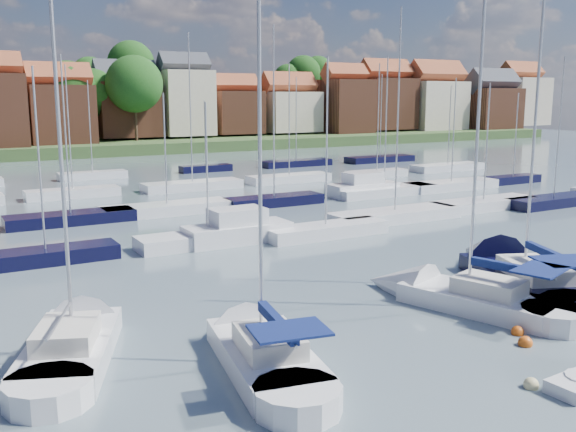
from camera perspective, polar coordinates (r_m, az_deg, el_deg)
ground at (r=62.15m, az=-7.90°, el=1.85°), size 260.00×260.00×0.00m
sailboat_left at (r=24.02m, az=-2.84°, el=-11.54°), size 4.67×10.82×14.31m
sailboat_centre at (r=30.58m, az=14.53°, el=-6.94°), size 6.02×11.03×14.56m
sailboat_navy at (r=35.55m, az=19.20°, el=-4.74°), size 8.44×14.25×19.09m
sailboat_far at (r=26.00m, az=-18.23°, el=-10.37°), size 6.57×10.87×14.07m
buoy_b at (r=23.18m, az=20.78°, el=-14.09°), size 0.50×0.50×0.50m
buoy_c at (r=26.67m, az=20.33°, el=-10.74°), size 0.55×0.55×0.55m
buoy_e at (r=38.74m, az=20.41°, el=-4.10°), size 0.42×0.42×0.42m
buoy_g at (r=27.73m, az=19.71°, el=-9.87°), size 0.51×0.51×0.51m
marina_field at (r=58.42m, az=-4.40°, el=1.79°), size 79.62×41.41×15.93m
far_shore_town at (r=151.91m, az=-20.36°, el=8.21°), size 212.46×90.00×22.27m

